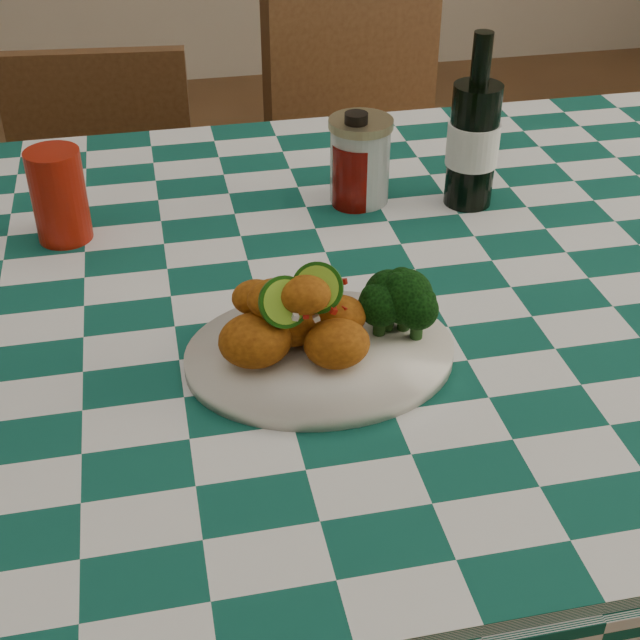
{
  "coord_description": "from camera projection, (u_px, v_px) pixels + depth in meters",
  "views": [
    {
      "loc": [
        -0.21,
        -0.92,
        1.37
      ],
      "look_at": [
        -0.06,
        -0.16,
        0.84
      ],
      "focal_mm": 50.0,
      "sensor_mm": 36.0,
      "label": 1
    }
  ],
  "objects": [
    {
      "name": "wooden_chair_right",
      "position": [
        398.0,
        209.0,
        1.95
      ],
      "size": [
        0.54,
        0.56,
        0.93
      ],
      "primitive_type": null,
      "rotation": [
        0.0,
        0.0,
        0.32
      ],
      "color": "#472814",
      "rests_on": "ground"
    },
    {
      "name": "broccoli_side",
      "position": [
        394.0,
        307.0,
        0.96
      ],
      "size": [
        0.09,
        0.09,
        0.07
      ],
      "primitive_type": null,
      "color": "black",
      "rests_on": "plate"
    },
    {
      "name": "red_tumbler",
      "position": [
        59.0,
        196.0,
        1.16
      ],
      "size": [
        0.08,
        0.08,
        0.12
      ],
      "primitive_type": "cylinder",
      "rotation": [
        0.0,
        0.0,
        0.21
      ],
      "color": "#931608",
      "rests_on": "dining_table"
    },
    {
      "name": "plate",
      "position": [
        320.0,
        355.0,
        0.96
      ],
      "size": [
        0.3,
        0.24,
        0.02
      ],
      "primitive_type": null,
      "rotation": [
        0.0,
        0.0,
        -0.03
      ],
      "color": "silver",
      "rests_on": "dining_table"
    },
    {
      "name": "dining_table",
      "position": [
        334.0,
        501.0,
        1.33
      ],
      "size": [
        1.66,
        1.06,
        0.79
      ],
      "primitive_type": null,
      "color": "#0F4F41",
      "rests_on": "ground"
    },
    {
      "name": "wooden_chair_left",
      "position": [
        108.0,
        274.0,
        1.83
      ],
      "size": [
        0.41,
        0.43,
        0.82
      ],
      "primitive_type": null,
      "rotation": [
        0.0,
        0.0,
        -0.1
      ],
      "color": "#472814",
      "rests_on": "ground"
    },
    {
      "name": "beer_bottle",
      "position": [
        475.0,
        122.0,
        1.21
      ],
      "size": [
        0.09,
        0.09,
        0.24
      ],
      "primitive_type": null,
      "rotation": [
        0.0,
        0.0,
        0.36
      ],
      "color": "black",
      "rests_on": "dining_table"
    },
    {
      "name": "ketchup_bottle",
      "position": [
        355.0,
        160.0,
        1.24
      ],
      "size": [
        0.07,
        0.07,
        0.14
      ],
      "primitive_type": null,
      "rotation": [
        0.0,
        0.0,
        0.13
      ],
      "color": "#5F0904",
      "rests_on": "dining_table"
    },
    {
      "name": "fried_chicken_pile",
      "position": [
        304.0,
        314.0,
        0.93
      ],
      "size": [
        0.15,
        0.11,
        0.09
      ],
      "primitive_type": null,
      "color": "#AC5A10",
      "rests_on": "plate"
    },
    {
      "name": "mason_jar",
      "position": [
        360.0,
        161.0,
        1.25
      ],
      "size": [
        0.1,
        0.1,
        0.12
      ],
      "primitive_type": null,
      "rotation": [
        0.0,
        0.0,
        -0.15
      ],
      "color": "#B2BCBA",
      "rests_on": "dining_table"
    }
  ]
}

